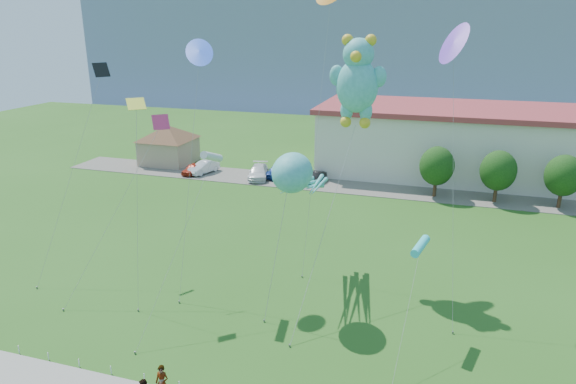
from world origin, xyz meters
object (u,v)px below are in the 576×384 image
Objects in this scene: parked_car_silver at (204,167)px; parked_car_white at (258,172)px; pavilion at (168,141)px; parked_car_blue at (277,171)px; parked_car_red at (193,169)px; teddy_bear_kite at (357,79)px; parked_car_black at (315,177)px; octopus_kite at (298,179)px; pedestrian_left at (162,382)px.

parked_car_silver is 7.20m from parked_car_white.
pavilion reaches higher than parked_car_blue.
parked_car_silver is (1.12, 0.64, 0.10)m from parked_car_red.
teddy_bear_kite reaches higher than pavilion.
pavilion reaches higher than parked_car_red.
parked_car_white is at bearing 8.30° from parked_car_red.
parked_car_white is at bearing -137.78° from parked_car_blue.
parked_car_white reaches higher than parked_car_black.
pavilion is 14.30m from parked_car_white.
teddy_bear_kite is at bearing -67.45° from parked_car_white.
teddy_bear_kite is (2.72, 4.95, 5.85)m from octopus_kite.
parked_car_white is (8.33, 0.58, 0.14)m from parked_car_red.
parked_car_silver is 0.84× the size of parked_car_white.
pavilion is 5.01× the size of pedestrian_left.
pavilion is 1.76× the size of parked_car_white.
parked_car_white is at bearing 16.33° from parked_car_silver.
pedestrian_left is at bearing -104.72° from octopus_kite.
teddy_bear_kite is (28.55, -23.05, 10.93)m from pavilion.
parked_car_red is (5.42, -3.83, -2.34)m from pavilion.
teddy_bear_kite is at bearing -25.29° from parked_car_silver.
parked_car_blue is (-6.90, 38.19, -0.22)m from pedestrian_left.
pedestrian_left is at bearing -60.39° from parked_car_red.
teddy_bear_kite is at bearing -58.65° from parked_car_black.
parked_car_silver is (6.55, -3.19, -2.24)m from pavilion.
pedestrian_left is 38.81m from parked_car_blue.
pedestrian_left is at bearing -69.61° from parked_car_blue.
octopus_kite is at bearing -35.36° from parked_car_silver.
parked_car_red is at bearing -133.49° from parked_car_silver.
parked_car_black is at bearing 17.68° from parked_car_silver.
parked_car_black is 25.34m from teddy_bear_kite.
parked_car_red is at bearing -159.82° from parked_car_blue.
octopus_kite reaches higher than parked_car_blue.
parked_car_red is 0.70× the size of parked_car_white.
parked_car_silver is at bearing -162.52° from parked_car_blue.
parked_car_blue is 1.16× the size of parked_car_black.
pavilion is at bearing 170.83° from parked_car_silver.
parked_car_white is 28.49m from octopus_kite.
parked_car_black is at bearing -11.91° from parked_car_white.
parked_car_red is 0.84× the size of parked_car_blue.
parked_car_black is at bearing 90.68° from pedestrian_left.
octopus_kite is at bearing 72.93° from pedestrian_left.
parked_car_black is at bearing 101.69° from octopus_kite.
parked_car_silver is at bearing 127.85° from octopus_kite.
octopus_kite is at bearing -45.53° from parked_car_red.
parked_car_red is at bearing 112.96° from pedestrian_left.
octopus_kite is at bearing -118.81° from teddy_bear_kite.
pedestrian_left reaches higher than parked_car_red.
parked_car_white is 0.31× the size of teddy_bear_kite.
parked_car_black is (20.65, -2.97, -2.35)m from pavilion.
octopus_kite is at bearing -47.31° from pavilion.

